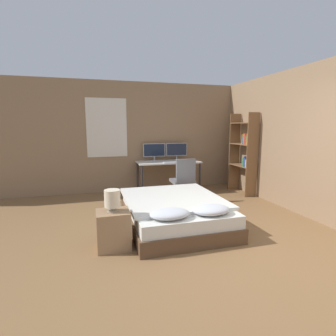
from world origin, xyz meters
TOP-DOWN VIEW (x-y plane):
  - ground_plane at (0.00, 0.00)m, footprint 20.00×20.00m
  - wall_back at (-0.02, 3.99)m, footprint 12.00×0.08m
  - wall_side_right at (1.91, 1.50)m, footprint 0.06×12.00m
  - bed at (-0.53, 1.38)m, footprint 1.56×2.00m
  - nightstand at (-1.56, 0.84)m, footprint 0.44×0.39m
  - bedside_lamp at (-1.56, 0.84)m, footprint 0.21×0.21m
  - desk at (0.01, 3.58)m, footprint 1.54×0.69m
  - monitor_left at (-0.29, 3.82)m, footprint 0.56×0.16m
  - monitor_right at (0.30, 3.82)m, footprint 0.56×0.16m
  - keyboard at (0.01, 3.33)m, footprint 0.38×0.13m
  - computer_mouse at (0.29, 3.33)m, footprint 0.07×0.05m
  - office_chair at (0.11, 2.74)m, footprint 0.52×0.52m
  - bookshelf at (1.71, 2.89)m, footprint 0.29×0.80m

SIDE VIEW (x-z plane):
  - ground_plane at x=0.00m, z-range 0.00..0.00m
  - bed at x=-0.53m, z-range -0.04..0.50m
  - nightstand at x=-1.56m, z-range 0.00..0.51m
  - office_chair at x=0.11m, z-range -0.09..0.85m
  - desk at x=0.01m, z-range 0.30..1.06m
  - bedside_lamp at x=-1.56m, z-range 0.54..0.83m
  - keyboard at x=0.01m, z-range 0.77..0.78m
  - computer_mouse at x=0.29m, z-range 0.77..0.80m
  - monitor_left at x=-0.29m, z-range 0.80..1.23m
  - monitor_right at x=0.30m, z-range 0.80..1.23m
  - bookshelf at x=1.71m, z-range 0.10..2.03m
  - wall_side_right at x=1.91m, z-range 0.00..2.70m
  - wall_back at x=-0.02m, z-range 0.00..2.70m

